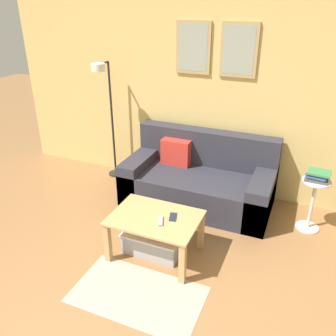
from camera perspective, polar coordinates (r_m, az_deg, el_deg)
name	(u,v)px	position (r m, az deg, el deg)	size (l,w,h in m)	color
wall_back	(215,91)	(4.38, 7.55, 12.17)	(5.60, 0.09, 2.55)	#D6B76B
area_rug	(138,294)	(3.24, -4.87, -19.52)	(1.12, 0.64, 0.01)	#A39989
couch	(199,181)	(4.34, 4.96, -2.03)	(1.75, 0.86, 0.84)	#2D2D38
coffee_table	(155,224)	(3.42, -2.07, -9.02)	(0.83, 0.60, 0.43)	tan
storage_bin	(154,241)	(3.60, -2.31, -11.66)	(0.59, 0.36, 0.22)	#9EA3A8
floor_lamp	(106,103)	(4.67, -9.96, 10.24)	(0.20, 0.41, 1.58)	black
side_table	(313,201)	(4.09, 22.19, -4.85)	(0.29, 0.29, 0.59)	silver
book_stack	(317,176)	(3.96, 22.85, -1.15)	(0.25, 0.20, 0.10)	#4C4C51
remote_control	(161,221)	(3.30, -1.21, -8.50)	(0.04, 0.15, 0.02)	#99999E
cell_phone	(173,217)	(3.36, 0.80, -7.85)	(0.07, 0.14, 0.01)	#1E2338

